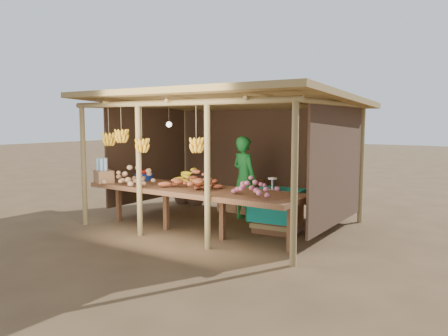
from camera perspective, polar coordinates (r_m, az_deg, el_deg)
The scene contains 13 objects.
ground at distance 8.28m, azimuth 0.00°, elevation -7.24°, with size 60.00×60.00×0.00m, color brown.
stall_structure at distance 8.06m, azimuth -0.55°, elevation 6.11°, with size 4.70×3.50×2.43m.
counter at distance 7.38m, azimuth -4.09°, elevation -3.07°, with size 3.90×1.05×0.80m.
potato_heap at distance 7.84m, azimuth -11.86°, elevation -0.84°, with size 0.94×0.57×0.36m, color #AD7F59, non-canonical shape.
sweet_potato_heap at distance 7.30m, azimuth -4.04°, elevation -1.27°, with size 0.96×0.58×0.36m, color #A44B2A, non-canonical shape.
onion_heap at distance 6.36m, azimuth 3.63°, elevation -2.36°, with size 0.84×0.50×0.36m, color #B5586D, non-canonical shape.
banana_pile at distance 7.80m, azimuth -4.25°, elevation -0.82°, with size 0.65×0.39×0.35m, color yellow, non-canonical shape.
tomato_basin at distance 8.47m, azimuth -10.42°, elevation -1.02°, with size 0.35×0.35×0.18m.
bottle_box at distance 8.24m, azimuth -15.44°, elevation -0.66°, with size 0.44×0.41×0.45m.
vendor at distance 8.43m, azimuth 2.66°, elevation -1.38°, with size 0.59×0.39×1.63m, color #1B7D2E.
tarp_crate at distance 7.65m, azimuth 7.05°, elevation -5.37°, with size 0.87×0.77×0.97m.
carton_stack at distance 9.08m, azimuth 2.55°, elevation -4.04°, with size 0.96×0.40×0.71m.
burlap_sacks at distance 10.17m, azimuth -4.59°, elevation -3.35°, with size 0.79×0.41×0.56m.
Camera 1 is at (4.45, -6.71, 1.92)m, focal length 35.00 mm.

